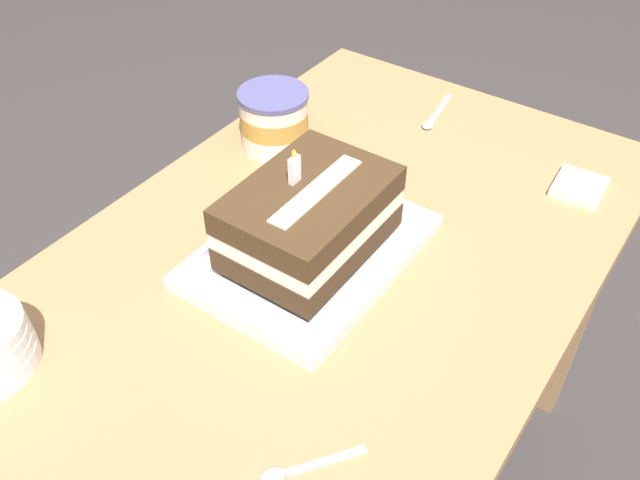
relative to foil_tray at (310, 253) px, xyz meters
name	(u,v)px	position (x,y,z in m)	size (l,w,h in m)	color
dining_table	(329,301)	(0.03, -0.02, -0.12)	(1.19, 0.75, 0.76)	#9E754C
foil_tray	(310,253)	(0.00, 0.00, 0.00)	(0.36, 0.27, 0.02)	silver
birthday_cake	(309,217)	(0.00, 0.00, 0.07)	(0.25, 0.18, 0.17)	#3F2B19
ice_cream_tub	(274,119)	(0.22, 0.24, 0.05)	(0.13, 0.13, 0.11)	silver
serving_spoon_near_tray	(290,471)	(-0.31, -0.20, 0.00)	(0.11, 0.09, 0.01)	silver
serving_spoon_by_bowls	(432,119)	(0.46, 0.03, 0.00)	(0.15, 0.04, 0.01)	silver
napkin_pile	(579,187)	(0.41, -0.29, 0.00)	(0.10, 0.09, 0.01)	silver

